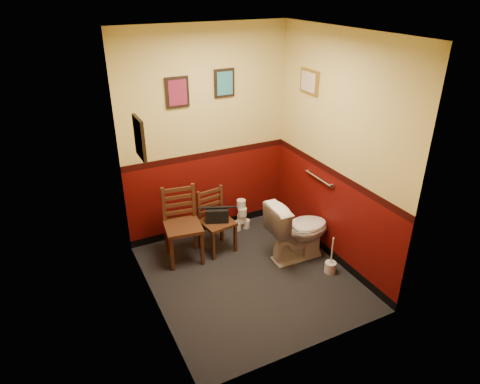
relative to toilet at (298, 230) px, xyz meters
name	(u,v)px	position (x,y,z in m)	size (l,w,h in m)	color
floor	(249,277)	(-0.72, -0.11, -0.39)	(2.20, 2.40, 0.00)	black
ceiling	(252,32)	(-0.72, -0.11, 2.31)	(2.20, 2.40, 0.00)	silver
wall_back	(206,137)	(-0.72, 1.09, 0.96)	(2.20, 2.70, 0.00)	#500906
wall_front	(320,225)	(-0.72, -1.31, 0.96)	(2.20, 2.70, 0.00)	#500906
wall_left	(146,193)	(-1.82, -0.11, 0.96)	(2.40, 2.70, 0.00)	#500906
wall_right	(337,154)	(0.38, -0.11, 0.96)	(2.40, 2.70, 0.00)	#500906
grab_bar	(319,178)	(0.35, 0.14, 0.56)	(0.05, 0.56, 0.06)	silver
framed_print_back_a	(177,92)	(-1.07, 1.07, 1.56)	(0.28, 0.04, 0.36)	black
framed_print_back_b	(224,83)	(-0.47, 1.07, 1.61)	(0.26, 0.04, 0.34)	black
framed_print_left	(140,138)	(-1.80, -0.01, 1.46)	(0.04, 0.30, 0.38)	black
framed_print_right	(309,82)	(0.36, 0.49, 1.66)	(0.04, 0.34, 0.28)	olive
toilet	(298,230)	(0.00, 0.00, 0.00)	(0.44, 0.79, 0.77)	white
toilet_brush	(330,266)	(0.18, -0.45, -0.31)	(0.13, 0.13, 0.48)	silver
chair_left	(182,225)	(-1.26, 0.62, 0.08)	(0.49, 0.49, 0.92)	#59301A
chair_right	(216,221)	(-0.83, 0.62, 0.02)	(0.43, 0.43, 0.81)	#59301A
handbag	(217,215)	(-0.82, 0.58, 0.12)	(0.31, 0.23, 0.20)	black
tp_stack	(241,217)	(-0.32, 0.91, -0.20)	(0.26, 0.16, 0.44)	silver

